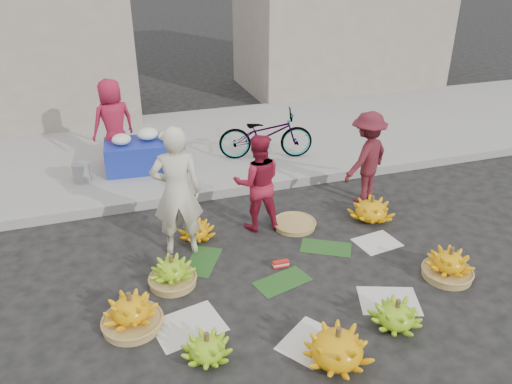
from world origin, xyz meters
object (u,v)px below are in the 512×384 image
object	(u,v)px
flower_table	(141,153)
bicycle	(266,134)
banana_bunch_0	(131,313)
banana_bunch_4	(449,265)
vendor_cream	(177,192)

from	to	relation	value
flower_table	bicycle	world-z (taller)	bicycle
banana_bunch_0	banana_bunch_4	world-z (taller)	banana_bunch_0
banana_bunch_0	bicycle	xyz separation A→B (m)	(2.71, 3.59, 0.37)
banana_bunch_4	bicycle	size ratio (longest dim) A/B	0.35
banana_bunch_0	vendor_cream	bearing A→B (deg)	59.34
vendor_cream	flower_table	bearing A→B (deg)	-76.92
banana_bunch_0	banana_bunch_4	bearing A→B (deg)	-4.62
banana_bunch_4	flower_table	world-z (taller)	flower_table
banana_bunch_0	flower_table	distance (m)	3.83
vendor_cream	bicycle	xyz separation A→B (m)	(1.97, 2.33, -0.29)
banana_bunch_4	vendor_cream	xyz separation A→B (m)	(-2.90, 1.55, 0.67)
banana_bunch_0	flower_table	xyz separation A→B (m)	(0.57, 3.79, 0.22)
bicycle	banana_bunch_0	bearing A→B (deg)	156.03
banana_bunch_0	flower_table	world-z (taller)	flower_table
banana_bunch_0	bicycle	size ratio (longest dim) A/B	0.37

